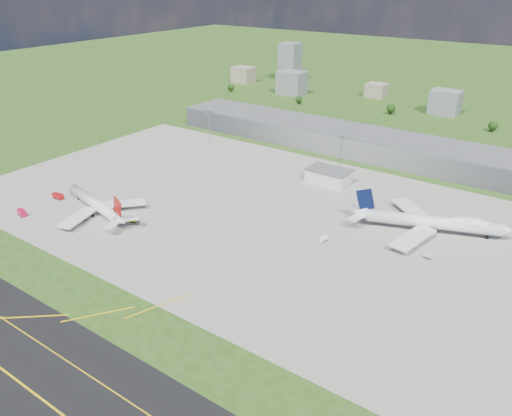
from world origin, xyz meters
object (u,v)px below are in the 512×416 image
Objects in this scene: fire_truck at (58,196)px; crash_tender at (22,213)px; airliner_red_twin at (96,205)px; van_white_far at (428,256)px; van_white_near at (324,239)px; tug_yellow at (133,221)px; airliner_blue_quad at (433,222)px.

crash_tender is at bearing -86.99° from fire_truck.
van_white_far is at bearing -147.85° from airliner_red_twin.
fire_truck is 157.82m from van_white_near.
van_white_near is (92.75, 40.00, 0.23)m from tug_yellow.
van_white_near is 49.04m from van_white_far.
airliner_red_twin is 33.90m from fire_truck.
airliner_blue_quad is 57.03m from van_white_near.
van_white_far is (164.72, 57.30, -3.72)m from airliner_red_twin.
tug_yellow is at bearing 39.17° from crash_tender.
airliner_blue_quad is 17.35× the size of tug_yellow.
van_white_far is (195.27, 83.42, -0.53)m from crash_tender.
airliner_blue_quad is 218.17m from crash_tender.
airliner_blue_quad reaches higher than crash_tender.
van_white_near is (-40.35, -40.05, -4.54)m from airliner_blue_quad.
tug_yellow is at bearing -159.04° from airliner_red_twin.
airliner_red_twin reaches higher than crash_tender.
van_white_near reaches higher than van_white_far.
fire_truck is 1.07× the size of crash_tender.
crash_tender reaches higher than tug_yellow.
crash_tender reaches higher than fire_truck.
van_white_near is at bearing 12.23° from fire_truck.
airliner_blue_quad is at bearing 19.63° from fire_truck.
airliner_red_twin is at bearing 51.59° from crash_tender.
airliner_red_twin is 40.32m from crash_tender.
tug_yellow is (24.91, 3.50, -3.88)m from airliner_red_twin.
van_white_near is at bearing -160.82° from van_white_far.
tug_yellow is at bearing 124.65° from van_white_near.
airliner_red_twin reaches higher than fire_truck.
crash_tender is at bearing -154.03° from van_white_far.
fire_truck is at bearing -176.19° from airliner_blue_quad.
airliner_blue_quad reaches higher than van_white_near.
van_white_far is (47.06, 13.80, -0.07)m from van_white_near.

